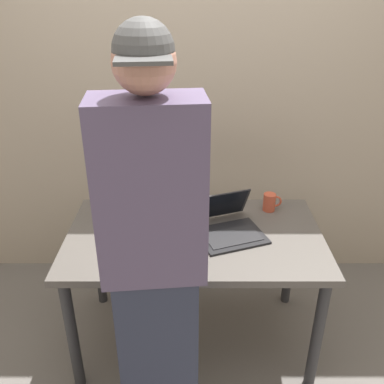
{
  "coord_description": "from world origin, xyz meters",
  "views": [
    {
      "loc": [
        -0.01,
        -1.88,
        1.95
      ],
      "look_at": [
        -0.01,
        0.0,
        0.99
      ],
      "focal_mm": 39.56,
      "sensor_mm": 36.0,
      "label": 1
    }
  ],
  "objects_px": {
    "person_figure": "(154,265)",
    "coffee_mug": "(269,202)",
    "laptop": "(226,225)",
    "beer_bottle_green": "(115,203)",
    "beer_bottle_amber": "(129,194)"
  },
  "relations": [
    {
      "from": "laptop",
      "to": "coffee_mug",
      "type": "height_order",
      "value": "laptop"
    },
    {
      "from": "laptop",
      "to": "beer_bottle_amber",
      "type": "xyz_separation_m",
      "value": [
        -0.53,
        0.21,
        0.08
      ]
    },
    {
      "from": "laptop",
      "to": "coffee_mug",
      "type": "distance_m",
      "value": 0.35
    },
    {
      "from": "beer_bottle_green",
      "to": "person_figure",
      "type": "height_order",
      "value": "person_figure"
    },
    {
      "from": "beer_bottle_green",
      "to": "person_figure",
      "type": "xyz_separation_m",
      "value": [
        0.27,
        -0.7,
        0.11
      ]
    },
    {
      "from": "coffee_mug",
      "to": "laptop",
      "type": "bearing_deg",
      "value": -138.65
    },
    {
      "from": "laptop",
      "to": "beer_bottle_green",
      "type": "distance_m",
      "value": 0.62
    },
    {
      "from": "laptop",
      "to": "beer_bottle_green",
      "type": "height_order",
      "value": "beer_bottle_green"
    },
    {
      "from": "laptop",
      "to": "person_figure",
      "type": "bearing_deg",
      "value": -119.82
    },
    {
      "from": "beer_bottle_green",
      "to": "coffee_mug",
      "type": "distance_m",
      "value": 0.88
    },
    {
      "from": "person_figure",
      "to": "coffee_mug",
      "type": "relative_size",
      "value": 17.22
    },
    {
      "from": "laptop",
      "to": "person_figure",
      "type": "xyz_separation_m",
      "value": [
        -0.33,
        -0.58,
        0.18
      ]
    },
    {
      "from": "beer_bottle_green",
      "to": "coffee_mug",
      "type": "relative_size",
      "value": 2.68
    },
    {
      "from": "person_figure",
      "to": "laptop",
      "type": "bearing_deg",
      "value": 60.18
    },
    {
      "from": "laptop",
      "to": "coffee_mug",
      "type": "bearing_deg",
      "value": 41.35
    }
  ]
}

